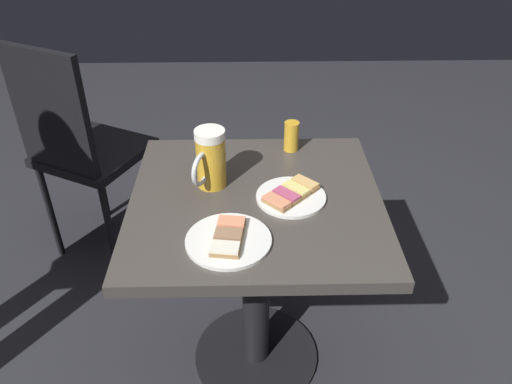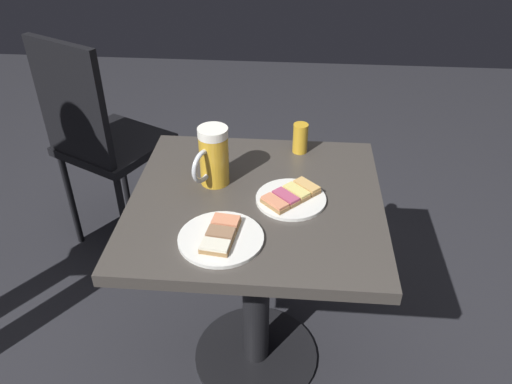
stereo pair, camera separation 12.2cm
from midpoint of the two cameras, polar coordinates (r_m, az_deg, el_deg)
The scene contains 7 objects.
ground_plane at distance 1.94m, azimuth 1.89°, elevation -17.88°, with size 6.00×6.00×0.00m, color #28282D.
cafe_table at distance 1.55m, azimuth 2.27°, elevation -5.60°, with size 0.72×0.70×0.70m.
plate_near at distance 1.44m, azimuth 6.37°, elevation -0.68°, with size 0.20×0.20×0.03m.
plate_far at distance 1.30m, azimuth -1.26°, elevation -5.17°, with size 0.22×0.22×0.03m.
beer_mug at distance 1.47m, azimuth -2.47°, elevation 3.90°, with size 0.10×0.14×0.18m.
beer_glass_small at distance 1.66m, azimuth 7.10°, elevation 5.96°, with size 0.05×0.05×0.10m, color gold.
cafe_chair at distance 2.15m, azimuth -15.62°, elevation 6.05°, with size 0.51×0.51×0.97m.
Camera 2 is at (0.10, -1.18, 1.54)m, focal length 35.71 mm.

